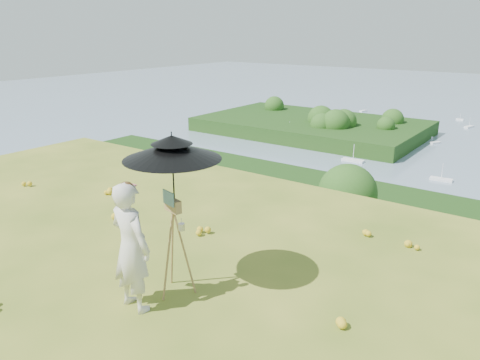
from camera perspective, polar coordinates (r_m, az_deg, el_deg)
The scene contains 6 objects.
peninsula at distance 179.90m, azimuth 8.72°, elevation 7.32°, with size 90.00×60.00×12.00m, color #12370F, non-canonical shape.
slope_trees at distance 42.01m, azimuth 24.20°, elevation -9.82°, with size 110.00×50.00×6.00m, color #234D17, non-canonical shape.
painter at distance 6.03m, azimuth -13.17°, elevation -7.96°, with size 0.62×0.41×1.71m, color silver.
field_easel at distance 6.31m, azimuth -7.98°, elevation -7.58°, with size 0.56×0.56×1.48m, color olive, non-canonical shape.
sun_umbrella at distance 5.97m, azimuth -8.16°, elevation 1.08°, with size 1.25×1.25×1.02m, color black, non-canonical shape.
painter_cap at distance 5.73m, azimuth -13.73°, elevation -0.68°, with size 0.19×0.23×0.10m, color #D47478, non-canonical shape.
Camera 1 is at (6.16, -2.25, 3.44)m, focal length 35.00 mm.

